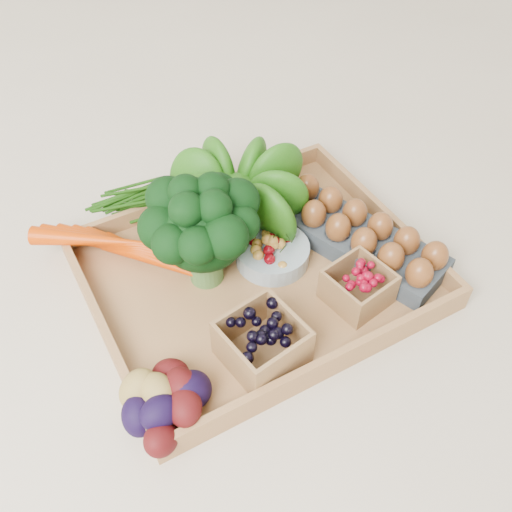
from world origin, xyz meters
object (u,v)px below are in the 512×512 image
egg_carton (357,241)px  tray (256,277)px  broccoli (204,247)px  cherry_bowl (272,253)px

egg_carton → tray: bearing=150.2°
tray → broccoli: size_ratio=2.91×
tray → broccoli: 0.12m
tray → cherry_bowl: cherry_bowl is taller
cherry_bowl → egg_carton: size_ratio=0.40×
broccoli → tray: bearing=-24.4°
broccoli → cherry_bowl: size_ratio=1.46×
tray → egg_carton: bearing=-10.0°
egg_carton → broccoli: bearing=145.8°
egg_carton → cherry_bowl: bearing=142.0°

